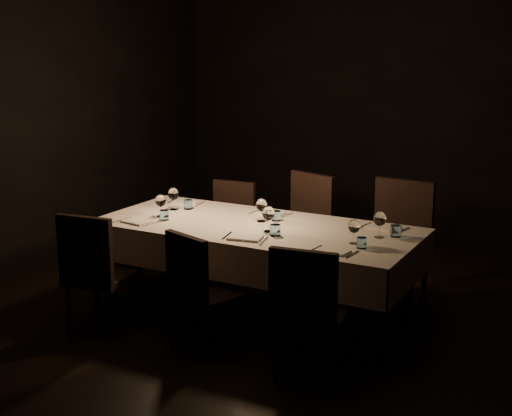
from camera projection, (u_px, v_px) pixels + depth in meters
The scene contains 14 objects.
room at pixel (256, 131), 5.38m from camera, with size 5.01×6.01×3.01m.
dining_table at pixel (256, 234), 5.57m from camera, with size 2.52×1.12×0.76m.
chair_near_left at pixel (95, 268), 5.31m from camera, with size 0.50×0.50×0.94m.
place_setting_near_left at pixel (154, 210), 5.73m from camera, with size 0.34×0.41×0.18m.
chair_near_center at pixel (198, 286), 5.00m from camera, with size 0.53×0.53×0.87m.
place_setting_near_center at pixel (263, 225), 5.27m from camera, with size 0.37×0.42×0.20m.
chair_near_right at pixel (308, 307), 4.55m from camera, with size 0.49×0.49×0.92m.
place_setting_near_right at pixel (350, 238), 4.95m from camera, with size 0.32×0.40×0.18m.
chair_far_left at pixel (230, 224), 6.67m from camera, with size 0.45×0.45×0.88m.
place_setting_far_left at pixel (181, 199), 6.12m from camera, with size 0.36×0.41×0.19m.
chair_far_center at pixel (302, 226), 6.33m from camera, with size 0.62×0.62×1.02m.
place_setting_far_center at pixel (268, 210), 5.73m from camera, with size 0.34×0.41×0.19m.
chair_far_right at pixel (396, 240), 5.83m from camera, with size 0.55×0.55×1.05m.
place_setting_far_right at pixel (385, 224), 5.27m from camera, with size 0.37×0.42×0.20m.
Camera 1 is at (2.56, -4.72, 2.18)m, focal length 50.00 mm.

